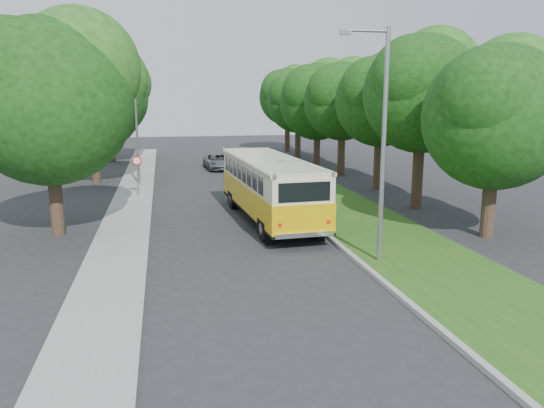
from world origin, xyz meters
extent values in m
plane|color=#28282A|center=(0.00, 0.00, 0.00)|extent=(120.00, 120.00, 0.00)
cube|color=gray|center=(3.60, 5.00, 0.07)|extent=(0.20, 70.00, 0.15)
cube|color=#225316|center=(5.95, 5.00, 0.07)|extent=(4.50, 70.00, 0.13)
cube|color=gray|center=(-4.80, 5.00, 0.06)|extent=(2.20, 70.00, 0.12)
cylinder|color=#332319|center=(10.15, 0.00, 1.67)|extent=(0.56, 0.56, 3.35)
sphere|color=#11330B|center=(10.15, 0.00, 4.95)|extent=(5.85, 5.85, 5.85)
sphere|color=#11330B|center=(11.18, 0.58, 6.12)|extent=(4.38, 4.38, 4.38)
sphere|color=#11330B|center=(9.28, -0.73, 5.68)|extent=(4.09, 4.09, 4.09)
cylinder|color=#332319|center=(9.96, 6.00, 2.13)|extent=(0.56, 0.56, 4.26)
sphere|color=#11330B|center=(9.96, 6.00, 5.91)|extent=(5.98, 5.98, 5.98)
sphere|color=#11330B|center=(11.01, 6.60, 7.10)|extent=(4.49, 4.49, 4.49)
sphere|color=#11330B|center=(9.06, 5.25, 6.65)|extent=(4.19, 4.19, 4.19)
cylinder|color=#332319|center=(10.28, 12.00, 1.98)|extent=(0.56, 0.56, 3.95)
sphere|color=#11330B|center=(10.28, 12.00, 5.49)|extent=(5.61, 5.61, 5.61)
sphere|color=#11330B|center=(11.26, 12.56, 6.62)|extent=(4.21, 4.21, 4.21)
sphere|color=#11330B|center=(9.44, 11.30, 6.20)|extent=(3.92, 3.92, 3.92)
cylinder|color=#332319|center=(9.90, 18.00, 1.93)|extent=(0.56, 0.56, 3.86)
sphere|color=#11330B|center=(9.90, 18.00, 5.41)|extent=(5.64, 5.64, 5.64)
sphere|color=#11330B|center=(10.89, 18.56, 6.54)|extent=(4.23, 4.23, 4.23)
sphere|color=#11330B|center=(9.05, 17.30, 6.12)|extent=(3.95, 3.95, 3.95)
cylinder|color=#332319|center=(9.80, 24.00, 1.79)|extent=(0.56, 0.56, 3.58)
sphere|color=#11330B|center=(9.80, 24.00, 5.33)|extent=(6.36, 6.36, 6.36)
sphere|color=#11330B|center=(10.91, 24.64, 6.60)|extent=(4.77, 4.77, 4.77)
sphere|color=#11330B|center=(8.84, 23.21, 6.12)|extent=(4.45, 4.45, 4.45)
cylinder|color=#332319|center=(9.67, 30.00, 1.84)|extent=(0.56, 0.56, 3.68)
sphere|color=#11330B|center=(9.67, 30.00, 5.31)|extent=(5.91, 5.91, 5.91)
sphere|color=#11330B|center=(10.70, 30.59, 6.49)|extent=(4.43, 4.43, 4.43)
sphere|color=#11330B|center=(8.78, 29.26, 6.05)|extent=(4.14, 4.14, 4.14)
cylinder|color=#332319|center=(10.05, 36.00, 2.02)|extent=(0.56, 0.56, 4.05)
sphere|color=#11330B|center=(10.05, 36.00, 5.69)|extent=(5.97, 5.97, 5.97)
sphere|color=#11330B|center=(11.09, 36.60, 6.88)|extent=(4.48, 4.48, 4.48)
sphere|color=#11330B|center=(9.15, 35.25, 6.43)|extent=(4.18, 4.18, 4.18)
cylinder|color=#332319|center=(-7.50, 4.00, 1.84)|extent=(0.56, 0.56, 3.68)
sphere|color=#11330B|center=(-7.50, 4.00, 5.55)|extent=(6.80, 6.80, 6.80)
sphere|color=#11330B|center=(-6.31, 4.68, 6.91)|extent=(5.10, 5.10, 5.10)
sphere|color=#11330B|center=(-8.52, 3.15, 6.40)|extent=(4.76, 4.76, 4.76)
cylinder|color=#332319|center=(-7.50, 18.00, 1.84)|extent=(0.56, 0.56, 3.68)
sphere|color=#11330B|center=(-7.50, 18.00, 5.55)|extent=(6.80, 6.80, 6.80)
sphere|color=#11330B|center=(-6.31, 18.68, 6.91)|extent=(5.10, 5.10, 5.10)
sphere|color=#11330B|center=(-8.52, 17.15, 6.40)|extent=(4.76, 4.76, 4.76)
cylinder|color=#332319|center=(-7.50, 30.00, 1.84)|extent=(0.56, 0.56, 3.68)
sphere|color=#11330B|center=(-7.50, 30.00, 5.55)|extent=(6.80, 6.80, 6.80)
sphere|color=#11330B|center=(-6.31, 30.68, 6.91)|extent=(5.10, 5.10, 5.10)
sphere|color=#11330B|center=(-8.52, 29.15, 6.40)|extent=(4.76, 4.76, 4.76)
cylinder|color=gray|center=(4.30, -2.50, 4.00)|extent=(0.16, 0.16, 8.00)
cylinder|color=gray|center=(3.60, -2.50, 7.85)|extent=(1.40, 0.10, 0.10)
cube|color=gray|center=(2.85, -2.50, 7.78)|extent=(0.35, 0.16, 0.14)
cylinder|color=gray|center=(-4.60, 16.00, 3.75)|extent=(0.16, 0.16, 7.50)
cylinder|color=gray|center=(-5.30, 16.00, 7.35)|extent=(1.40, 0.10, 0.10)
cube|color=gray|center=(-6.05, 16.00, 7.28)|extent=(0.35, 0.16, 0.14)
cylinder|color=gray|center=(-4.50, 12.00, 1.25)|extent=(0.06, 0.06, 2.50)
cone|color=red|center=(-4.50, 11.96, 2.15)|extent=(0.56, 0.02, 0.56)
cone|color=white|center=(-4.50, 11.94, 2.15)|extent=(0.40, 0.02, 0.40)
imported|color=#AEAFB3|center=(1.92, 7.64, 0.64)|extent=(2.46, 4.03, 1.28)
imported|color=white|center=(1.95, 15.13, 0.63)|extent=(1.39, 3.87, 1.27)
imported|color=navy|center=(2.71, 18.08, 0.65)|extent=(2.42, 4.66, 1.29)
imported|color=#5A5D62|center=(1.36, 23.26, 0.62)|extent=(2.30, 4.56, 1.24)
camera|label=1|loc=(-2.99, -19.26, 5.79)|focal=35.00mm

